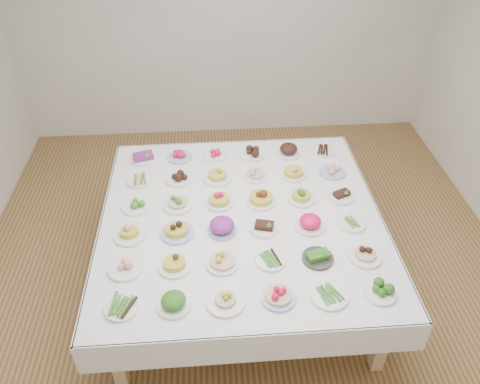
{
  "coord_description": "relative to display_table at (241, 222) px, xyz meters",
  "views": [
    {
      "loc": [
        -0.27,
        -2.94,
        3.25
      ],
      "look_at": [
        -0.04,
        0.03,
        0.88
      ],
      "focal_mm": 35.0,
      "sensor_mm": 36.0,
      "label": 1
    }
  ],
  "objects": [
    {
      "name": "room_envelope",
      "position": [
        0.04,
        0.12,
        1.15
      ],
      "size": [
        5.02,
        5.02,
        2.81
      ],
      "color": "olive",
      "rests_on": "ground"
    },
    {
      "name": "display_table",
      "position": [
        0.0,
        0.0,
        0.0
      ],
      "size": [
        2.27,
        2.27,
        0.75
      ],
      "color": "white",
      "rests_on": "ground"
    },
    {
      "name": "dish_0",
      "position": [
        -0.85,
        -0.85,
        0.09
      ],
      "size": [
        0.23,
        0.22,
        0.05
      ],
      "color": "white",
      "rests_on": "display_table"
    },
    {
      "name": "dish_1",
      "position": [
        -0.51,
        -0.86,
        0.13
      ],
      "size": [
        0.23,
        0.23,
        0.14
      ],
      "color": "white",
      "rests_on": "display_table"
    },
    {
      "name": "dish_2",
      "position": [
        -0.17,
        -0.86,
        0.11
      ],
      "size": [
        0.25,
        0.25,
        0.12
      ],
      "color": "white",
      "rests_on": "display_table"
    },
    {
      "name": "dish_3",
      "position": [
        0.18,
        -0.85,
        0.13
      ],
      "size": [
        0.23,
        0.23,
        0.13
      ],
      "color": "#4C66B2",
      "rests_on": "display_table"
    },
    {
      "name": "dish_4",
      "position": [
        0.52,
        -0.86,
        0.09
      ],
      "size": [
        0.25,
        0.25,
        0.06
      ],
      "color": "white",
      "rests_on": "display_table"
    },
    {
      "name": "dish_5",
      "position": [
        0.87,
        -0.86,
        0.11
      ],
      "size": [
        0.22,
        0.22,
        0.1
      ],
      "color": "white",
      "rests_on": "display_table"
    },
    {
      "name": "dish_6",
      "position": [
        -0.87,
        -0.51,
        0.1
      ],
      "size": [
        0.25,
        0.25,
        0.1
      ],
      "color": "white",
      "rests_on": "display_table"
    },
    {
      "name": "dish_7",
      "position": [
        -0.52,
        -0.52,
        0.13
      ],
      "size": [
        0.23,
        0.23,
        0.14
      ],
      "color": "white",
      "rests_on": "display_table"
    },
    {
      "name": "dish_8",
      "position": [
        -0.18,
        -0.51,
        0.13
      ],
      "size": [
        0.26,
        0.26,
        0.14
      ],
      "color": "white",
      "rests_on": "display_table"
    },
    {
      "name": "dish_9",
      "position": [
        0.17,
        -0.51,
        0.09
      ],
      "size": [
        0.22,
        0.22,
        0.05
      ],
      "color": "white",
      "rests_on": "display_table"
    },
    {
      "name": "dish_10",
      "position": [
        0.51,
        -0.52,
        0.1
      ],
      "size": [
        0.23,
        0.23,
        0.09
      ],
      "color": "#2D2A28",
      "rests_on": "display_table"
    },
    {
      "name": "dish_11",
      "position": [
        0.86,
        -0.53,
        0.12
      ],
      "size": [
        0.24,
        0.24,
        0.13
      ],
      "color": "white",
      "rests_on": "display_table"
    },
    {
      "name": "dish_12",
      "position": [
        -0.87,
        -0.17,
        0.13
      ],
      "size": [
        0.24,
        0.24,
        0.13
      ],
      "color": "white",
      "rests_on": "display_table"
    },
    {
      "name": "dish_13",
      "position": [
        -0.51,
        -0.17,
        0.14
      ],
      "size": [
        0.25,
        0.25,
        0.15
      ],
      "color": "#4C66B2",
      "rests_on": "display_table"
    },
    {
      "name": "dish_14",
      "position": [
        -0.16,
        -0.17,
        0.13
      ],
      "size": [
        0.24,
        0.24,
        0.14
      ],
      "color": "#4C66B2",
      "rests_on": "display_table"
    },
    {
      "name": "dish_15",
      "position": [
        0.16,
        -0.17,
        0.1
      ],
      "size": [
        0.22,
        0.22,
        0.1
      ],
      "color": "white",
      "rests_on": "display_table"
    },
    {
      "name": "dish_16",
      "position": [
        0.52,
        -0.17,
        0.13
      ],
      "size": [
        0.25,
        0.25,
        0.14
      ],
      "color": "white",
      "rests_on": "display_table"
    },
    {
      "name": "dish_17",
      "position": [
        0.86,
        -0.17,
        0.08
      ],
      "size": [
        0.22,
        0.22,
        0.05
      ],
      "color": "white",
      "rests_on": "display_table"
    },
    {
      "name": "dish_18",
      "position": [
        -0.85,
        0.18,
        0.1
      ],
      "size": [
        0.24,
        0.24,
        0.09
      ],
      "color": "white",
      "rests_on": "display_table"
    },
    {
      "name": "dish_19",
      "position": [
        -0.51,
        0.17,
        0.13
      ],
      "size": [
        0.24,
        0.24,
        0.14
      ],
      "color": "white",
      "rests_on": "display_table"
    },
    {
      "name": "dish_20",
      "position": [
        -0.17,
        0.17,
        0.12
      ],
      "size": [
        0.23,
        0.23,
        0.13
      ],
      "color": "white",
      "rests_on": "display_table"
    },
    {
      "name": "dish_21",
      "position": [
        0.18,
        0.16,
        0.14
      ],
      "size": [
        0.27,
        0.26,
        0.16
      ],
      "color": "white",
      "rests_on": "display_table"
    },
    {
      "name": "dish_22",
      "position": [
        0.52,
        0.17,
        0.12
      ],
      "size": [
        0.24,
        0.24,
        0.13
      ],
      "color": "white",
      "rests_on": "display_table"
    },
    {
      "name": "dish_23",
      "position": [
        0.86,
        0.17,
        0.1
      ],
      "size": [
        0.22,
        0.22,
        0.09
      ],
      "color": "white",
      "rests_on": "display_table"
    },
    {
      "name": "dish_24",
      "position": [
        -0.86,
        0.52,
        0.08
      ],
      "size": [
        0.22,
        0.22,
        0.05
      ],
      "color": "white",
      "rests_on": "display_table"
    },
    {
      "name": "dish_25",
      "position": [
        -0.51,
        0.53,
        0.11
      ],
      "size": [
        0.24,
        0.24,
        0.11
      ],
      "color": "white",
      "rests_on": "display_table"
    },
    {
      "name": "dish_26",
      "position": [
        -0.17,
        0.51,
        0.13
      ],
      "size": [
        0.25,
        0.25,
        0.14
      ],
      "color": "white",
      "rests_on": "display_table"
    },
    {
      "name": "dish_27",
      "position": [
        0.17,
        0.52,
        0.12
      ],
      "size": [
        0.22,
        0.22,
        0.12
      ],
      "color": "white",
      "rests_on": "display_table"
    },
    {
      "name": "dish_28",
      "position": [
        0.51,
        0.51,
        0.13
      ],
      "size": [
        0.22,
        0.22,
        0.14
      ],
      "color": "white",
      "rests_on": "display_table"
    },
    {
      "name": "dish_29",
      "position": [
        0.87,
        0.52,
        0.1
      ],
      "size": [
        0.23,
        0.23,
        0.09
      ],
      "color": "#4C66B2",
      "rests_on": "display_table"
    },
    {
      "name": "dish_30",
      "position": [
        -0.85,
        0.86,
        0.11
      ],
      "size": [
        0.22,
        0.22,
        0.1
      ],
      "color": "white",
      "rests_on": "display_table"
    },
    {
      "name": "dish_31",
      "position": [
        -0.51,
        0.87,
        0.1
      ],
      "size": [
        0.23,
        0.23,
        0.09
      ],
      "color": "#4C66B2",
      "rests_on": "display_table"
    },
    {
      "name": "dish_32",
      "position": [
        -0.18,
        0.87,
        0.1
      ],
      "size": [
        0.22,
        0.22,
        0.09
      ],
      "color": "white",
      "rests_on": "display_table"
    },
    {
      "name": "dish_33",
      "position": [
        0.17,
        0.86,
        0.12
      ],
      "size": [
        0.24,
        0.24,
        0.11
      ],
      "color": "white",
      "rests_on": "display_table"
    },
    {
      "name": "dish_34",
      "position": [
        0.52,
        0.85,
        0.12
      ],
      "size": [
        0.23,
        0.23,
        0.12
      ],
      "color": "white",
      "rests_on": "display_table"
    },
    {
      "name": "dish_35",
      "position": [
        0.85,
        0.86,
        0.09
      ],
      "size": [
        0.22,
        0.22,
        0.05
      ],
      "color": "white",
      "rests_on": "display_table"
    }
  ]
}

